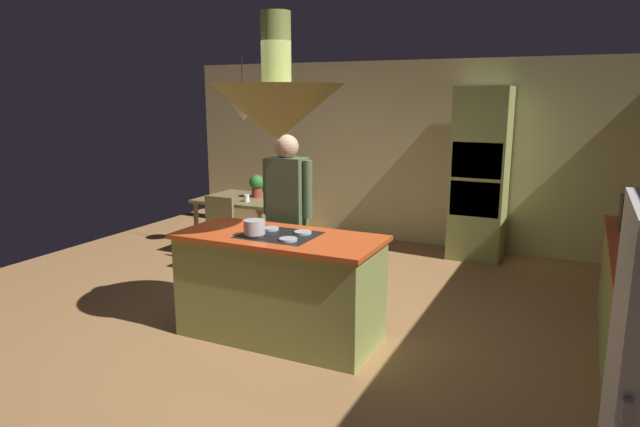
% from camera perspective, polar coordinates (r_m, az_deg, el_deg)
% --- Properties ---
extents(ground, '(8.16, 8.16, 0.00)m').
position_cam_1_polar(ground, '(5.18, -2.96, -11.64)').
color(ground, '#9E7042').
extents(wall_back, '(6.80, 0.10, 2.55)m').
position_cam_1_polar(wall_back, '(7.98, 8.83, 6.14)').
color(wall_back, beige).
rests_on(wall_back, ground).
extents(kitchen_island, '(1.76, 0.80, 0.94)m').
position_cam_1_polar(kitchen_island, '(4.84, -4.15, -7.45)').
color(kitchen_island, '#8C934C').
rests_on(kitchen_island, ground).
extents(oven_tower, '(0.66, 0.62, 2.19)m').
position_cam_1_polar(oven_tower, '(7.37, 16.09, 3.90)').
color(oven_tower, '#8C934C').
rests_on(oven_tower, ground).
extents(dining_table, '(1.12, 0.94, 0.76)m').
position_cam_1_polar(dining_table, '(7.38, -7.65, 0.91)').
color(dining_table, olive).
rests_on(dining_table, ground).
extents(person_at_island, '(0.53, 0.23, 1.72)m').
position_cam_1_polar(person_at_island, '(5.40, -3.35, 0.39)').
color(person_at_island, tan).
rests_on(person_at_island, ground).
extents(range_hood, '(1.10, 1.10, 1.00)m').
position_cam_1_polar(range_hood, '(4.57, -4.44, 10.69)').
color(range_hood, '#8C934C').
extents(pendant_light_over_table, '(0.32, 0.32, 0.82)m').
position_cam_1_polar(pendant_light_over_table, '(7.25, -7.91, 10.23)').
color(pendant_light_over_table, beige).
extents(chair_facing_island, '(0.40, 0.40, 0.87)m').
position_cam_1_polar(chair_facing_island, '(6.86, -10.73, -1.42)').
color(chair_facing_island, olive).
rests_on(chair_facing_island, ground).
extents(chair_by_back_wall, '(0.40, 0.40, 0.87)m').
position_cam_1_polar(chair_by_back_wall, '(7.99, -4.93, 0.64)').
color(chair_by_back_wall, olive).
rests_on(chair_by_back_wall, ground).
extents(potted_plant_on_table, '(0.20, 0.20, 0.30)m').
position_cam_1_polar(potted_plant_on_table, '(7.34, -6.51, 2.96)').
color(potted_plant_on_table, '#99382D').
rests_on(potted_plant_on_table, dining_table).
extents(cup_on_table, '(0.07, 0.07, 0.09)m').
position_cam_1_polar(cup_on_table, '(7.07, -7.54, 1.58)').
color(cup_on_table, white).
rests_on(cup_on_table, dining_table).
extents(cooking_pot_on_cooktop, '(0.18, 0.18, 0.12)m').
position_cam_1_polar(cooking_pot_on_cooktop, '(4.66, -6.75, -1.40)').
color(cooking_pot_on_cooktop, '#B2B2B7').
rests_on(cooking_pot_on_cooktop, kitchen_island).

